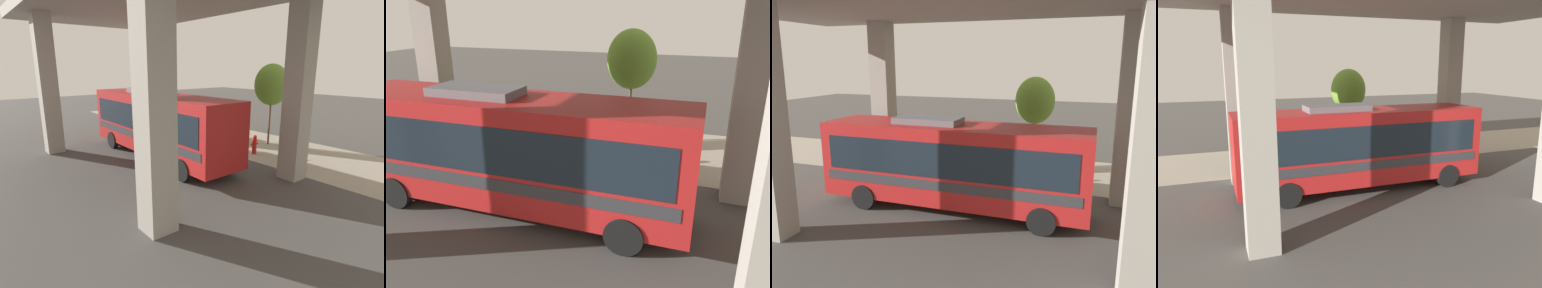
% 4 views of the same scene
% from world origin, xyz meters
% --- Properties ---
extents(ground_plane, '(80.00, 80.00, 0.00)m').
position_xyz_m(ground_plane, '(0.00, 0.00, 0.00)').
color(ground_plane, '#474442').
rests_on(ground_plane, ground).
extents(sidewalk_strip, '(6.00, 40.00, 0.02)m').
position_xyz_m(sidewalk_strip, '(-3.00, 0.00, 0.01)').
color(sidewalk_strip, gray).
rests_on(sidewalk_strip, ground).
extents(overpass, '(9.40, 19.09, 8.20)m').
position_xyz_m(overpass, '(4.00, 0.00, 7.14)').
color(overpass, '#9E998E').
rests_on(overpass, ground).
extents(bus, '(2.61, 10.40, 3.65)m').
position_xyz_m(bus, '(3.34, -0.81, 1.98)').
color(bus, '#B21E1E').
rests_on(bus, ground).
extents(fire_hydrant, '(0.52, 0.25, 1.10)m').
position_xyz_m(fire_hydrant, '(-1.13, 2.08, 0.56)').
color(fire_hydrant, red).
rests_on(fire_hydrant, ground).
extents(planter_front, '(1.47, 1.47, 1.79)m').
position_xyz_m(planter_front, '(-2.36, -0.42, 0.88)').
color(planter_front, '#9E998E').
rests_on(planter_front, ground).
extents(planter_middle, '(1.09, 1.09, 1.43)m').
position_xyz_m(planter_middle, '(-0.69, -2.22, 0.72)').
color(planter_middle, '#9E998E').
rests_on(planter_middle, ground).
extents(planter_back, '(1.38, 1.38, 1.76)m').
position_xyz_m(planter_back, '(-1.79, -3.57, 0.88)').
color(planter_back, '#9E998E').
rests_on(planter_back, ground).
extents(street_tree_near, '(2.08, 2.08, 5.00)m').
position_xyz_m(street_tree_near, '(-3.53, 1.21, 3.74)').
color(street_tree_near, brown).
rests_on(street_tree_near, ground).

